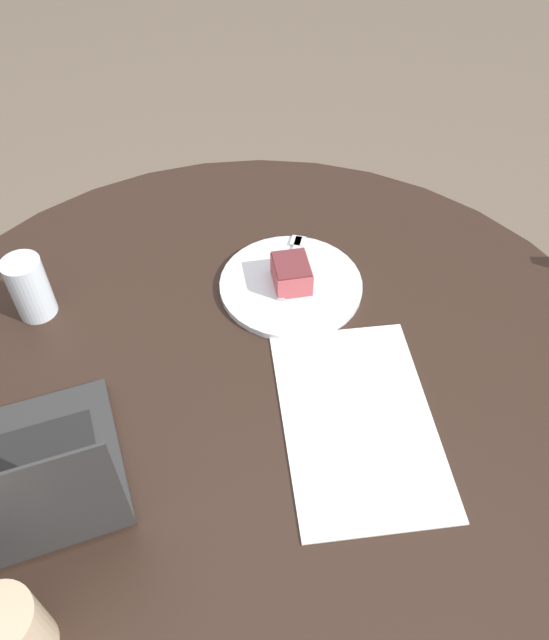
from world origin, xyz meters
The scene contains 8 objects.
ground_plane centered at (0.00, 0.00, 0.00)m, with size 12.00×12.00×0.00m, color #6B5B4C.
dining_table centered at (0.00, 0.00, 0.60)m, with size 1.26×1.26×0.71m.
paper_document centered at (0.02, 0.16, 0.72)m, with size 0.41×0.32×0.00m.
plate centered at (-0.24, 0.01, 0.72)m, with size 0.26×0.26×0.01m.
cake_slice centered at (-0.24, 0.01, 0.75)m, with size 0.09×0.09×0.05m.
fork centered at (-0.29, 0.01, 0.73)m, with size 0.17×0.03×0.00m.
coffee_glass centered at (0.40, -0.19, 0.77)m, with size 0.08×0.08×0.10m.
water_glass centered at (-0.10, -0.40, 0.77)m, with size 0.07×0.07×0.11m.
Camera 1 is at (0.55, 0.14, 1.51)m, focal length 35.00 mm.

